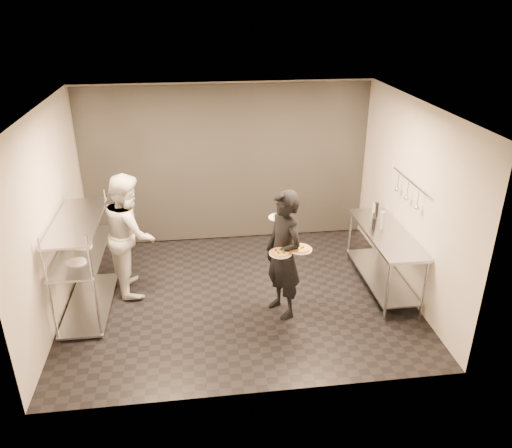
{
  "coord_description": "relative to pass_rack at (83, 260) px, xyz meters",
  "views": [
    {
      "loc": [
        -0.57,
        -6.27,
        4.1
      ],
      "look_at": [
        0.27,
        0.14,
        1.1
      ],
      "focal_mm": 35.0,
      "sensor_mm": 36.0,
      "label": 1
    }
  ],
  "objects": [
    {
      "name": "chef",
      "position": [
        0.6,
        0.46,
        0.14
      ],
      "size": [
        0.84,
        1.0,
        1.82
      ],
      "primitive_type": "imported",
      "rotation": [
        0.0,
        0.0,
        1.75
      ],
      "color": "silver",
      "rests_on": "ground"
    },
    {
      "name": "bottle_dark",
      "position": [
        4.37,
        0.57,
        0.26
      ],
      "size": [
        0.07,
        0.07,
        0.23
      ],
      "primitive_type": "cylinder",
      "color": "black",
      "rests_on": "prep_counter"
    },
    {
      "name": "pizza_plate_near",
      "position": [
        2.63,
        -0.7,
        0.3
      ],
      "size": [
        0.3,
        0.3,
        0.05
      ],
      "color": "silver",
      "rests_on": "waiter"
    },
    {
      "name": "bottle_green",
      "position": [
        4.3,
        0.14,
        0.29
      ],
      "size": [
        0.07,
        0.07,
        0.27
      ],
      "primitive_type": "cylinder",
      "color": "gray",
      "rests_on": "prep_counter"
    },
    {
      "name": "pass_rack",
      "position": [
        0.0,
        0.0,
        0.0
      ],
      "size": [
        0.6,
        1.6,
        1.5
      ],
      "color": "#B9BCC0",
      "rests_on": "ground"
    },
    {
      "name": "waiter",
      "position": [
        2.71,
        -0.47,
        0.14
      ],
      "size": [
        0.67,
        0.78,
        1.81
      ],
      "primitive_type": "imported",
      "rotation": [
        0.0,
        0.0,
        -1.14
      ],
      "color": "black",
      "rests_on": "ground"
    },
    {
      "name": "pos_monitor",
      "position": [
        4.21,
        0.23,
        0.23
      ],
      "size": [
        0.12,
        0.23,
        0.16
      ],
      "primitive_type": "cube",
      "rotation": [
        0.0,
        0.0,
        -0.33
      ],
      "color": "black",
      "rests_on": "prep_counter"
    },
    {
      "name": "utensil_rail",
      "position": [
        4.58,
        0.0,
        0.78
      ],
      "size": [
        0.07,
        1.2,
        0.31
      ],
      "color": "#B9BCC0",
      "rests_on": "room_shell"
    },
    {
      "name": "prep_counter",
      "position": [
        4.33,
        0.0,
        -0.14
      ],
      "size": [
        0.6,
        1.8,
        0.92
      ],
      "color": "#B9BCC0",
      "rests_on": "ground"
    },
    {
      "name": "bottle_clear",
      "position": [
        4.34,
        0.58,
        0.26
      ],
      "size": [
        0.07,
        0.07,
        0.22
      ],
      "primitive_type": "cylinder",
      "color": "gray",
      "rests_on": "prep_counter"
    },
    {
      "name": "pizza_plate_far",
      "position": [
        2.89,
        -0.68,
        0.33
      ],
      "size": [
        0.3,
        0.3,
        0.05
      ],
      "color": "silver",
      "rests_on": "waiter"
    },
    {
      "name": "salad_plate",
      "position": [
        2.68,
        -0.21,
        0.6
      ],
      "size": [
        0.27,
        0.27,
        0.07
      ],
      "color": "silver",
      "rests_on": "waiter"
    },
    {
      "name": "room_shell",
      "position": [
        2.15,
        1.18,
        0.63
      ],
      "size": [
        5.0,
        4.0,
        2.8
      ],
      "color": "black",
      "rests_on": "ground"
    }
  ]
}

